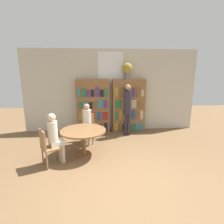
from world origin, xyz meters
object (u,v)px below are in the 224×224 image
object	(u,v)px
bookshelf_right	(129,106)
chair_left_side	(88,126)
seated_reader_left	(87,121)
seated_reader_right	(55,136)
flower_vase	(127,69)
bookshelf_left	(93,106)
chair_near_camera	(48,146)
librarian_standing	(128,105)
reading_table	(83,134)

from	to	relation	value
bookshelf_right	chair_left_side	bearing A→B (deg)	-146.00
chair_left_side	bookshelf_right	bearing A→B (deg)	-142.68
seated_reader_left	seated_reader_right	xyz separation A→B (m)	(-0.67, -1.16, -0.01)
bookshelf_right	flower_vase	xyz separation A→B (m)	(-0.08, 0.00, 1.33)
flower_vase	bookshelf_left	bearing A→B (deg)	-179.78
bookshelf_right	chair_near_camera	bearing A→B (deg)	-133.55
seated_reader_right	librarian_standing	size ratio (longest dim) A/B	0.71
bookshelf_right	flower_vase	world-z (taller)	flower_vase
reading_table	flower_vase	bearing A→B (deg)	53.21
reading_table	chair_near_camera	distance (m)	0.94
reading_table	seated_reader_right	distance (m)	0.76
chair_near_camera	seated_reader_right	distance (m)	0.27
bookshelf_right	seated_reader_left	bearing A→B (deg)	-141.64
seated_reader_right	librarian_standing	xyz separation A→B (m)	(2.02, 1.82, 0.37)
bookshelf_left	chair_near_camera	size ratio (longest dim) A/B	2.15
bookshelf_right	seated_reader_left	xyz separation A→B (m)	(-1.47, -1.17, -0.25)
reading_table	bookshelf_left	bearing A→B (deg)	83.92
reading_table	chair_near_camera	world-z (taller)	chair_near_camera
chair_left_side	seated_reader_right	world-z (taller)	seated_reader_right
chair_near_camera	seated_reader_left	size ratio (longest dim) A/B	0.72
flower_vase	seated_reader_left	size ratio (longest dim) A/B	0.44
seated_reader_left	bookshelf_left	bearing A→B (deg)	-94.52
chair_left_side	seated_reader_right	xyz separation A→B (m)	(-0.68, -1.34, 0.20)
bookshelf_right	bookshelf_left	bearing A→B (deg)	180.00
chair_near_camera	bookshelf_left	bearing A→B (deg)	125.10
reading_table	seated_reader_right	xyz separation A→B (m)	(-0.63, -0.40, 0.12)
bookshelf_left	seated_reader_right	bearing A→B (deg)	-109.75
bookshelf_left	chair_left_side	xyz separation A→B (m)	(-0.15, -0.99, -0.46)
librarian_standing	chair_near_camera	bearing A→B (deg)	-138.63
chair_near_camera	chair_left_side	xyz separation A→B (m)	(0.84, 1.44, 0.00)
bookshelf_right	flower_vase	distance (m)	1.34
seated_reader_right	chair_left_side	bearing A→B (deg)	120.21
bookshelf_right	reading_table	distance (m)	2.47
bookshelf_left	librarian_standing	world-z (taller)	bookshelf_left
chair_near_camera	seated_reader_right	size ratio (longest dim) A/B	0.72
bookshelf_right	chair_left_side	distance (m)	1.82
bookshelf_left	bookshelf_right	distance (m)	1.31
bookshelf_right	librarian_standing	world-z (taller)	bookshelf_right
chair_near_camera	seated_reader_left	bearing A→B (deg)	113.89
chair_near_camera	seated_reader_left	world-z (taller)	seated_reader_left
seated_reader_right	flower_vase	bearing A→B (deg)	105.70
seated_reader_right	bookshelf_left	bearing A→B (deg)	127.57
reading_table	librarian_standing	bearing A→B (deg)	45.44
bookshelf_right	librarian_standing	distance (m)	0.53
flower_vase	chair_left_side	world-z (taller)	flower_vase
chair_left_side	librarian_standing	world-z (taller)	librarian_standing
seated_reader_left	chair_near_camera	bearing A→B (deg)	59.89
chair_near_camera	seated_reader_right	bearing A→B (deg)	90.00
chair_near_camera	librarian_standing	distance (m)	2.96
bookshelf_right	chair_near_camera	size ratio (longest dim) A/B	2.15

